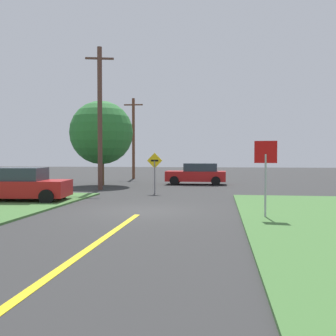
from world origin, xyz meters
TOP-DOWN VIEW (x-y plane):
  - ground_plane at (0.00, 0.00)m, footprint 120.00×120.00m
  - lane_stripe_center at (0.00, -8.00)m, footprint 0.20×14.00m
  - stop_sign at (4.55, -1.30)m, footprint 0.76×0.12m
  - car_approaching_junction at (1.27, 14.30)m, footprint 4.54×2.13m
  - parked_car_near_building at (-6.17, 2.14)m, footprint 4.17×2.49m
  - utility_pole_mid at (-4.63, 8.85)m, footprint 1.78×0.52m
  - utility_pole_far at (-5.24, 20.88)m, footprint 1.80×0.27m
  - direction_sign at (-0.74, 6.97)m, footprint 0.90×0.13m
  - oak_tree_left at (-5.68, 12.41)m, footprint 4.65×4.65m

SIDE VIEW (x-z plane):
  - ground_plane at x=0.00m, z-range 0.00..0.00m
  - lane_stripe_center at x=0.00m, z-range 0.00..0.01m
  - parked_car_near_building at x=-6.17m, z-range -0.01..1.61m
  - car_approaching_junction at x=1.27m, z-range 0.00..1.62m
  - direction_sign at x=-0.74m, z-range 0.28..2.64m
  - stop_sign at x=4.55m, z-range 0.55..3.23m
  - oak_tree_left at x=-5.68m, z-range 0.78..7.00m
  - utility_pole_far at x=-5.24m, z-range 0.14..7.83m
  - utility_pole_mid at x=-4.63m, z-range 0.12..9.23m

